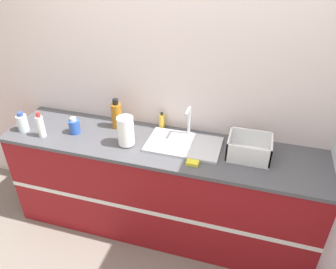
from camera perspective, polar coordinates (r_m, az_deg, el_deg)
name	(u,v)px	position (r m, az deg, el deg)	size (l,w,h in m)	color
ground_plane	(151,249)	(3.02, -2.92, -19.33)	(12.00, 12.00, 0.00)	slate
wall_back	(171,84)	(2.68, 0.60, 8.83)	(4.98, 0.06, 2.60)	silver
counter_cabinet	(161,188)	(2.87, -1.27, -9.27)	(2.60, 0.60, 0.92)	maroon
sink	(184,143)	(2.57, 2.81, -1.52)	(0.58, 0.35, 0.27)	silver
paper_towel_roll	(126,131)	(2.54, -7.37, 0.58)	(0.13, 0.13, 0.24)	#4C4C51
dish_rack	(249,149)	(2.50, 13.92, -2.52)	(0.32, 0.26, 0.16)	white
bottle_blue	(74,126)	(2.81, -16.00, 1.41)	(0.09, 0.09, 0.14)	#2D56B7
bottle_clear	(22,123)	(2.99, -24.02, 1.90)	(0.09, 0.09, 0.17)	silver
bottle_amber	(117,115)	(2.79, -8.95, 3.38)	(0.09, 0.09, 0.26)	#B26B19
bottle_white_spray	(41,126)	(2.83, -21.29, 1.40)	(0.06, 0.06, 0.22)	white
soap_dispenser	(162,121)	(2.77, -1.08, 2.35)	(0.05, 0.05, 0.15)	gold
sponge	(193,163)	(2.38, 4.30, -4.94)	(0.09, 0.06, 0.02)	yellow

